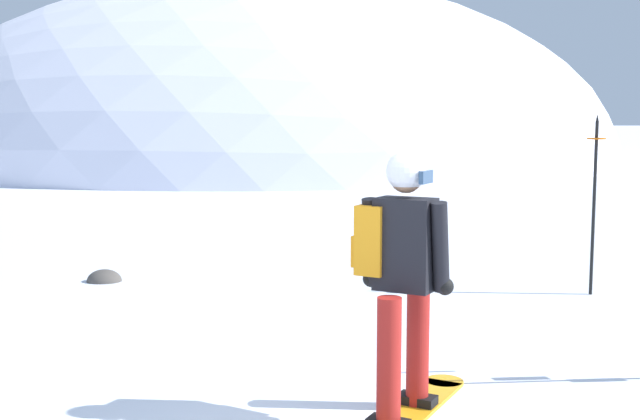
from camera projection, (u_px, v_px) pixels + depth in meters
name	position (u px, v px, depth m)	size (l,w,h in m)	color
ridge_peak_main	(264.00, 163.00, 33.08)	(28.08, 25.27, 14.72)	white
snowboarder_main	(400.00, 278.00, 5.05)	(1.11, 1.60, 1.71)	orange
piste_marker_near	(594.00, 193.00, 8.61)	(0.20, 0.20, 1.95)	black
rock_dark	(104.00, 281.00, 9.42)	(0.41, 0.34, 0.28)	#4C4742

